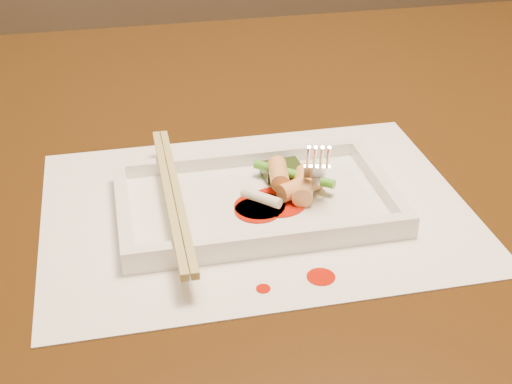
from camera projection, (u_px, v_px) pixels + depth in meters
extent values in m
cube|color=black|center=(309.00, 157.00, 0.81)|extent=(1.40, 0.90, 0.04)
cube|color=white|center=(256.00, 209.00, 0.68)|extent=(0.40, 0.30, 0.00)
cylinder|color=#B21505|center=(321.00, 277.00, 0.59)|extent=(0.02, 0.02, 0.00)
cylinder|color=#B21505|center=(263.00, 289.00, 0.57)|extent=(0.01, 0.01, 0.00)
cube|color=white|center=(256.00, 205.00, 0.68)|extent=(0.26, 0.16, 0.01)
cube|color=white|center=(241.00, 158.00, 0.73)|extent=(0.26, 0.01, 0.01)
cube|color=white|center=(274.00, 239.00, 0.61)|extent=(0.26, 0.01, 0.01)
cube|color=white|center=(123.00, 210.00, 0.65)|extent=(0.01, 0.14, 0.01)
cube|color=white|center=(380.00, 181.00, 0.69)|extent=(0.01, 0.14, 0.01)
cube|color=black|center=(282.00, 170.00, 0.71)|extent=(0.04, 0.03, 0.01)
cylinder|color=#EAEACC|center=(261.00, 198.00, 0.66)|extent=(0.04, 0.04, 0.01)
cylinder|color=#379718|center=(294.00, 174.00, 0.69)|extent=(0.07, 0.06, 0.01)
cube|color=tan|center=(168.00, 195.00, 0.65)|extent=(0.01, 0.25, 0.01)
cube|color=tan|center=(177.00, 194.00, 0.65)|extent=(0.01, 0.25, 0.01)
cylinder|color=#B21505|center=(278.00, 202.00, 0.67)|extent=(0.05, 0.05, 0.00)
cylinder|color=#B21505|center=(258.00, 210.00, 0.66)|extent=(0.04, 0.04, 0.00)
cylinder|color=#B21505|center=(260.00, 206.00, 0.67)|extent=(0.05, 0.05, 0.00)
cylinder|color=#F4BF72|center=(302.00, 186.00, 0.68)|extent=(0.05, 0.04, 0.02)
cylinder|color=#F4BF72|center=(304.00, 185.00, 0.68)|extent=(0.03, 0.05, 0.02)
cylinder|color=#F4BF72|center=(279.00, 174.00, 0.69)|extent=(0.02, 0.04, 0.02)
cylinder|color=#F4BF72|center=(304.00, 180.00, 0.69)|extent=(0.03, 0.04, 0.02)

